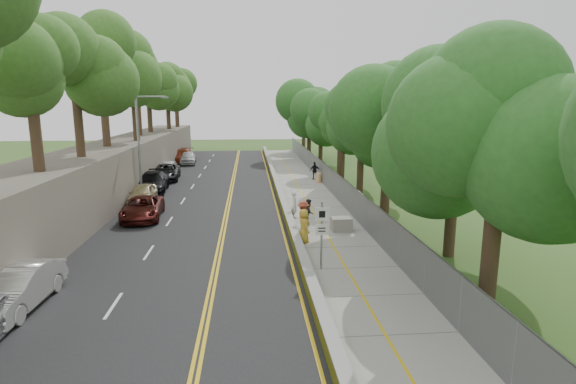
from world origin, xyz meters
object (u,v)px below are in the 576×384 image
at_px(streetlight, 141,139).
at_px(painter_0, 304,226).
at_px(person_far, 315,171).
at_px(car_1, 17,288).
at_px(signpost, 322,228).
at_px(car_2, 143,208).
at_px(concrete_block, 341,224).
at_px(construction_barrel, 318,178).

height_order(streetlight, painter_0, streetlight).
bearing_deg(person_far, car_1, 54.56).
bearing_deg(painter_0, signpost, 168.59).
bearing_deg(person_far, car_2, 39.99).
xyz_separation_m(car_2, person_far, (13.20, 13.86, 0.17)).
bearing_deg(painter_0, car_2, 43.34).
xyz_separation_m(concrete_block, person_far, (1.00, 17.71, 0.47)).
relative_size(streetlight, signpost, 2.58).
relative_size(concrete_block, car_2, 0.23).
bearing_deg(streetlight, car_2, -78.44).
height_order(car_2, painter_0, painter_0).
bearing_deg(concrete_block, construction_barrel, 86.08).
relative_size(car_1, car_2, 0.92).
height_order(signpost, car_1, signpost).
height_order(signpost, concrete_block, signpost).
xyz_separation_m(construction_barrel, car_1, (-14.87, -24.94, 0.31)).
distance_m(streetlight, signpost, 20.72).
relative_size(painter_0, person_far, 1.06).
bearing_deg(concrete_block, car_1, -147.13).
distance_m(streetlight, car_2, 8.27).
height_order(streetlight, construction_barrel, streetlight).
bearing_deg(painter_0, car_1, 105.68).
distance_m(streetlight, car_1, 20.27).
relative_size(signpost, construction_barrel, 3.48).
distance_m(car_1, car_2, 12.85).
relative_size(streetlight, person_far, 4.68).
bearing_deg(construction_barrel, car_1, -120.80).
bearing_deg(painter_0, concrete_block, -66.46).
bearing_deg(car_1, construction_barrel, 61.58).
height_order(signpost, car_2, signpost).
xyz_separation_m(car_1, person_far, (14.77, 26.61, 0.10)).
distance_m(signpost, car_1, 12.03).
bearing_deg(car_1, person_far, 63.35).
xyz_separation_m(construction_barrel, concrete_block, (-1.10, -16.04, -0.06)).
xyz_separation_m(signpost, painter_0, (-0.30, 4.02, -1.01)).
relative_size(concrete_block, person_far, 0.68).
bearing_deg(person_far, streetlight, 18.18).
xyz_separation_m(streetlight, person_far, (14.66, 6.71, -3.74)).
bearing_deg(concrete_block, painter_0, -140.77).
relative_size(car_1, painter_0, 2.57).
relative_size(signpost, car_1, 0.67).
distance_m(car_1, person_far, 30.43).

